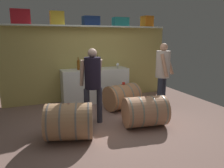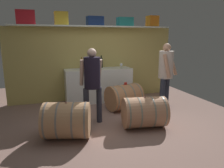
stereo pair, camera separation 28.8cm
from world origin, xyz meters
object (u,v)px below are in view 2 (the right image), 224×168
Objects in this scene: toolcase_red at (26,17)px; wine_bottle_amber at (82,64)px; toolcase_navy at (95,21)px; visitor_tasting at (166,70)px; wine_glass at (121,65)px; winemaker_pouring at (92,78)px; wine_barrel_flank at (144,112)px; wine_barrel_far at (67,120)px; wine_barrel_near at (124,97)px; wine_bottle_green at (97,64)px; wine_bottle_dark at (101,62)px; work_cabinet at (99,85)px; toolcase_orange at (152,21)px; toolcase_yellow at (61,18)px; toolcase_teal at (125,22)px; tasting_cup at (126,84)px.

wine_bottle_amber is at bearing -10.06° from toolcase_red.
toolcase_red is 1.01× the size of toolcase_navy.
wine_bottle_amber is 0.20× the size of visitor_tasting.
winemaker_pouring is (-1.13, -1.37, -0.06)m from wine_glass.
wine_barrel_far is at bearing -171.37° from wine_barrel_flank.
wine_barrel_far is (-1.51, -1.13, 0.02)m from wine_barrel_near.
wine_barrel_far is (-0.63, -1.97, -0.73)m from wine_bottle_amber.
wine_bottle_dark reaches higher than wine_bottle_green.
wine_bottle_green is at bearing -7.67° from toolcase_red.
toolcase_red is at bearing 179.67° from toolcase_navy.
visitor_tasting is (1.39, -1.15, 0.54)m from work_cabinet.
toolcase_orange reaches higher than wine_barrel_flank.
toolcase_red is 0.27× the size of visitor_tasting.
wine_barrel_flank is at bearing -123.22° from toolcase_orange.
wine_barrel_far is at bearing -132.41° from wine_glass.
toolcase_navy is at bearing 156.92° from wine_glass.
wine_bottle_dark reaches higher than wine_barrel_flank.
toolcase_yellow is 2.12m from winemaker_pouring.
toolcase_yellow reaches higher than work_cabinet.
toolcase_red is 1.30× the size of toolcase_yellow.
toolcase_orange is 1.62m from wine_glass.
wine_bottle_dark is (0.13, 0.17, 0.61)m from work_cabinet.
toolcase_navy is 1.73m from work_cabinet.
wine_bottle_amber reaches higher than wine_glass.
wine_bottle_amber reaches higher than wine_barrel_flank.
wine_barrel_near is (-0.40, -1.03, -1.87)m from toolcase_teal.
wine_bottle_dark is 1.83m from visitor_tasting.
wine_bottle_amber is at bearing 137.54° from tasting_cup.
toolcase_red reaches higher than wine_bottle_dark.
wine_bottle_green is (-0.88, -0.17, -1.13)m from toolcase_teal.
work_cabinet is at bearing -76.56° from visitor_tasting.
wine_glass is 0.09× the size of visitor_tasting.
toolcase_navy is 2.18m from wine_barrel_near.
toolcase_orange is at bearing -2.02° from toolcase_red.
wine_glass reaches higher than tasting_cup.
wine_bottle_green reaches higher than wine_barrel_flank.
toolcase_yellow is at bearing 177.01° from toolcase_orange.
wine_barrel_flank is at bearing -92.11° from tasting_cup.
toolcase_red reaches higher than wine_bottle_green.
toolcase_red reaches higher than visitor_tasting.
winemaker_pouring is at bearing -108.84° from work_cabinet.
wine_glass is (2.38, -0.28, -1.22)m from toolcase_red.
toolcase_navy reaches higher than winemaker_pouring.
winemaker_pouring is at bearing -78.31° from toolcase_yellow.
work_cabinet is at bearing -167.29° from toolcase_teal.
wine_glass is 0.16× the size of wine_barrel_flank.
wine_bottle_dark is 0.57m from wine_glass.
toolcase_yellow reaches higher than winemaker_pouring.
toolcase_teal is 0.46× the size of wine_barrel_near.
toolcase_teal is at bearing 70.73° from tasting_cup.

